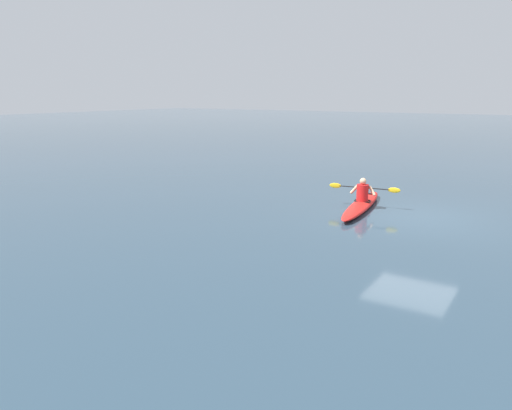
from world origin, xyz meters
TOP-DOWN VIEW (x-y plane):
  - ground_plane at (0.00, 0.00)m, footprint 160.00×160.00m
  - kayak at (1.76, -0.06)m, footprint 1.20×4.54m
  - kayaker at (1.77, -0.15)m, footprint 2.31×0.57m

SIDE VIEW (x-z plane):
  - ground_plane at x=0.00m, z-range 0.00..0.00m
  - kayak at x=1.76m, z-range 0.00..0.26m
  - kayaker at x=1.77m, z-range 0.20..0.95m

